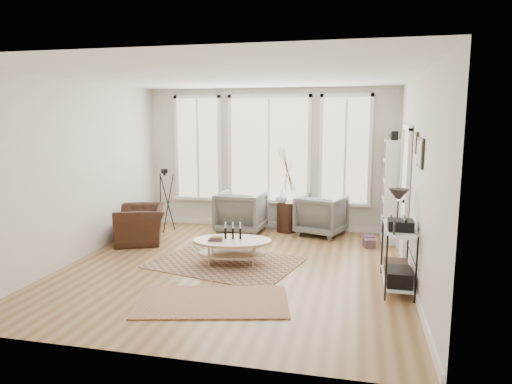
% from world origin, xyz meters
% --- Properties ---
extents(room, '(5.50, 5.54, 2.90)m').
position_xyz_m(room, '(0.02, 0.03, 1.43)').
color(room, '#9A7348').
rests_on(room, ground).
extents(bay_window, '(4.14, 0.12, 2.24)m').
position_xyz_m(bay_window, '(0.00, 2.71, 1.61)').
color(bay_window, '#CCB983').
rests_on(bay_window, ground).
extents(door, '(0.09, 1.06, 2.22)m').
position_xyz_m(door, '(2.57, 1.15, 1.12)').
color(door, white).
rests_on(door, ground).
extents(bookcase, '(0.31, 0.85, 2.06)m').
position_xyz_m(bookcase, '(2.44, 2.23, 0.96)').
color(bookcase, white).
rests_on(bookcase, ground).
extents(low_shelf, '(0.38, 1.08, 1.30)m').
position_xyz_m(low_shelf, '(2.38, -0.30, 0.51)').
color(low_shelf, white).
rests_on(low_shelf, ground).
extents(wall_art, '(0.04, 0.88, 0.44)m').
position_xyz_m(wall_art, '(2.58, -0.27, 1.88)').
color(wall_art, black).
rests_on(wall_art, ground).
extents(rug_main, '(2.52, 2.12, 0.01)m').
position_xyz_m(rug_main, '(-0.20, 0.18, 0.01)').
color(rug_main, brown).
rests_on(rug_main, ground).
extents(rug_runner, '(2.08, 1.45, 0.01)m').
position_xyz_m(rug_runner, '(0.08, -1.36, 0.01)').
color(rug_runner, brown).
rests_on(rug_runner, ground).
extents(coffee_table, '(1.35, 0.98, 0.57)m').
position_xyz_m(coffee_table, '(-0.10, 0.17, 0.31)').
color(coffee_table, tan).
rests_on(coffee_table, ground).
extents(armchair_left, '(0.96, 0.98, 0.84)m').
position_xyz_m(armchair_left, '(-0.46, 2.17, 0.42)').
color(armchair_left, slate).
rests_on(armchair_left, ground).
extents(armchair_right, '(1.08, 1.09, 0.79)m').
position_xyz_m(armchair_right, '(1.14, 2.35, 0.39)').
color(armchair_right, slate).
rests_on(armchair_right, ground).
extents(side_table, '(0.41, 0.41, 1.71)m').
position_xyz_m(side_table, '(0.42, 2.45, 0.82)').
color(side_table, '#321B11').
rests_on(side_table, ground).
extents(vase, '(0.32, 0.32, 0.26)m').
position_xyz_m(vase, '(0.33, 2.37, 0.74)').
color(vase, silver).
rests_on(vase, side_table).
extents(accent_chair, '(1.30, 1.23, 0.67)m').
position_xyz_m(accent_chair, '(-2.10, 1.07, 0.33)').
color(accent_chair, '#321B11').
rests_on(accent_chair, ground).
extents(tripod_camera, '(0.45, 0.45, 1.28)m').
position_xyz_m(tripod_camera, '(-2.01, 1.99, 0.59)').
color(tripod_camera, black).
rests_on(tripod_camera, ground).
extents(book_stack_near, '(0.20, 0.26, 0.16)m').
position_xyz_m(book_stack_near, '(2.05, 1.84, 0.08)').
color(book_stack_near, maroon).
rests_on(book_stack_near, ground).
extents(book_stack_far, '(0.23, 0.27, 0.15)m').
position_xyz_m(book_stack_far, '(2.05, 1.63, 0.08)').
color(book_stack_far, maroon).
rests_on(book_stack_far, ground).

